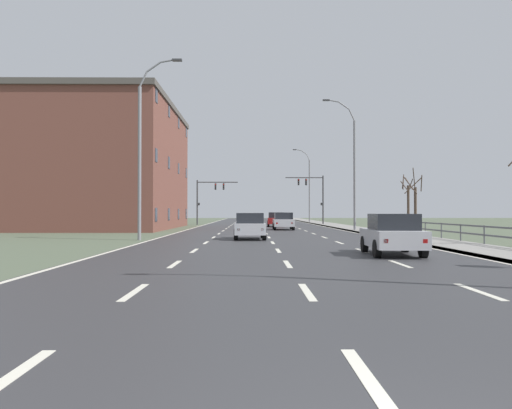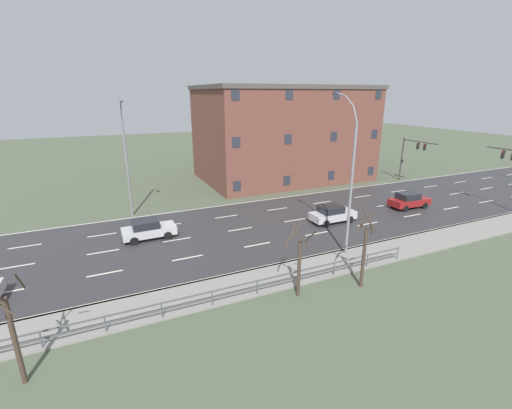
{
  "view_description": "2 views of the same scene",
  "coord_description": "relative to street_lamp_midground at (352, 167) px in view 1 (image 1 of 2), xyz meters",
  "views": [
    {
      "loc": [
        -1.14,
        -2.85,
        1.65
      ],
      "look_at": [
        -0.53,
        58.01,
        2.51
      ],
      "focal_mm": 35.44,
      "sensor_mm": 36.0,
      "label": 1
    },
    {
      "loc": [
        25.68,
        24.24,
        11.09
      ],
      "look_at": [
        0.0,
        35.88,
        2.05
      ],
      "focal_mm": 24.39,
      "sensor_mm": 36.0,
      "label": 2
    }
  ],
  "objects": [
    {
      "name": "car_mid_centre",
      "position": [
        -8.63,
        -12.5,
        -4.63
      ],
      "size": [
        1.9,
        4.13,
        1.57
      ],
      "rotation": [
        0.0,
        0.0,
        0.02
      ],
      "color": "#B7B7BC",
      "rests_on": "ground"
    },
    {
      "name": "street_lamp_distant",
      "position": [
        0.02,
        32.8,
        -0.05
      ],
      "size": [
        2.59,
        0.24,
        11.01
      ],
      "color": "slate",
      "rests_on": "ground"
    },
    {
      "name": "brick_building",
      "position": [
        -23.1,
        7.4,
        0.59
      ],
      "size": [
        14.15,
        21.58,
        12.04
      ],
      "color": "brown",
      "rests_on": "ground"
    },
    {
      "name": "traffic_signal_right",
      "position": [
        -0.67,
        20.72,
        -1.22
      ],
      "size": [
        4.82,
        0.36,
        6.16
      ],
      "color": "#38383A",
      "rests_on": "ground"
    },
    {
      "name": "bare_tree_mid",
      "position": [
        3.36,
        -5.89,
        -3.38
      ],
      "size": [
        1.5,
        1.56,
        4.29
      ],
      "color": "#423328",
      "rests_on": "ground"
    },
    {
      "name": "road_asphalt_strip",
      "position": [
        -7.42,
        20.47,
        -5.43
      ],
      "size": [
        14.0,
        120.0,
        0.03
      ],
      "color": "#303033",
      "rests_on": "ground"
    },
    {
      "name": "street_lamp_midground",
      "position": [
        0.0,
        0.0,
        0.0
      ],
      "size": [
        2.78,
        0.24,
        11.16
      ],
      "color": "slate",
      "rests_on": "ground"
    },
    {
      "name": "street_lamp_left_bank",
      "position": [
        -14.85,
        -13.12,
        -0.27
      ],
      "size": [
        2.55,
        0.24,
        10.57
      ],
      "color": "slate",
      "rests_on": "ground"
    },
    {
      "name": "bare_tree_far",
      "position": [
        4.09,
        -1.95,
        -3.17
      ],
      "size": [
        1.22,
        1.23,
        5.15
      ],
      "color": "#423328",
      "rests_on": "ground"
    },
    {
      "name": "traffic_signal_left",
      "position": [
        -14.0,
        21.1,
        -1.55
      ],
      "size": [
        5.18,
        0.36,
        5.61
      ],
      "color": "#38383A",
      "rests_on": "ground"
    },
    {
      "name": "sidewalk_right",
      "position": [
        1.01,
        20.47,
        -5.38
      ],
      "size": [
        3.0,
        120.0,
        0.12
      ],
      "color": "gray",
      "rests_on": "ground"
    },
    {
      "name": "car_distant",
      "position": [
        -5.64,
        3.05,
        -4.63
      ],
      "size": [
        1.86,
        4.11,
        1.57
      ],
      "rotation": [
        0.0,
        0.0,
        -0.01
      ],
      "color": "#B7B7BC",
      "rests_on": "ground"
    },
    {
      "name": "car_near_left",
      "position": [
        -3.22,
        -23.36,
        -4.63
      ],
      "size": [
        2.0,
        4.18,
        1.57
      ],
      "rotation": [
        0.0,
        0.0,
        -0.05
      ],
      "color": "#B7B7BC",
      "rests_on": "ground"
    },
    {
      "name": "ground_plane",
      "position": [
        -7.42,
        8.47,
        -5.5
      ],
      "size": [
        160.0,
        160.0,
        0.12
      ],
      "color": "#4C5642"
    },
    {
      "name": "guardrail",
      "position": [
        2.43,
        -16.06,
        -4.73
      ],
      "size": [
        0.07,
        37.49,
        1.0
      ],
      "color": "#515459",
      "rests_on": "ground"
    },
    {
      "name": "car_far_right",
      "position": [
        -5.85,
        12.6,
        -4.63
      ],
      "size": [
        1.94,
        4.15,
        1.57
      ],
      "rotation": [
        0.0,
        0.0,
        -0.03
      ],
      "color": "maroon",
      "rests_on": "ground"
    }
  ]
}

